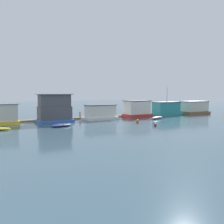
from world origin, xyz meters
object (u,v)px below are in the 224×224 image
Objects in this scene: houseboat_blue at (55,109)px; dinghy_grey at (157,118)px; buoy_orange at (138,121)px; buoy_red at (155,125)px; houseboat_teal at (166,109)px; mooring_post_centre at (80,116)px; mooring_post_near_left at (103,113)px; mooring_post_near_right at (168,111)px; houseboat_white at (100,113)px; houseboat_red at (137,109)px; dinghy_navy at (61,125)px; houseboat_brown at (194,108)px.

dinghy_grey is (19.18, -4.72, -2.08)m from houseboat_blue.
buoy_red is at bearing -91.23° from buoy_orange.
mooring_post_centre is at bearing 175.43° from houseboat_teal.
houseboat_blue is 4.26× the size of mooring_post_centre.
mooring_post_near_left is 14.96m from buoy_red.
mooring_post_near_right reaches higher than buoy_orange.
houseboat_blue is 19.86m from dinghy_grey.
buoy_orange is (3.21, -7.81, -1.03)m from houseboat_white.
dinghy_navy is (-18.56, -6.35, -1.47)m from houseboat_red.
houseboat_teal is 3.17× the size of mooring_post_near_left.
houseboat_white is 8.87m from houseboat_red.
houseboat_teal is 13.13× the size of buoy_red.
mooring_post_centre reaches higher than dinghy_grey.
dinghy_grey is at bearing -23.61° from houseboat_white.
houseboat_red is at bearing -13.83° from mooring_post_near_left.
mooring_post_centre reaches higher than buoy_red.
dinghy_grey is (19.99, 1.46, 0.02)m from dinghy_navy.
houseboat_red is 12.36m from mooring_post_centre.
dinghy_navy is at bearing -161.09° from houseboat_red.
buoy_orange is at bearing -147.98° from mooring_post_near_right.
mooring_post_near_left is (-8.62, 6.66, 0.81)m from dinghy_grey.
buoy_red is (1.44, -14.87, -0.80)m from mooring_post_near_left.
dinghy_grey is 2.30× the size of mooring_post_near_right.
dinghy_navy is 14.00m from mooring_post_near_left.
dinghy_navy is 1.03× the size of dinghy_grey.
houseboat_red is 1.46× the size of dinghy_navy.
houseboat_brown is at bearing 16.59° from dinghy_grey.
mooring_post_centre is 16.22m from buoy_red.
mooring_post_near_left is at bearing 0.00° from mooring_post_centre.
houseboat_red reaches higher than mooring_post_near_left.
mooring_post_near_left is 17.50m from mooring_post_near_right.
houseboat_red is at bearing 2.54° from houseboat_white.
houseboat_blue is at bearing -179.45° from houseboat_red.
houseboat_red is 0.83× the size of houseboat_teal.
houseboat_teal is 0.94× the size of houseboat_brown.
houseboat_brown is 25.72m from buoy_red.
mooring_post_near_right is at bearing 37.54° from houseboat_teal.
houseboat_teal is at bearing -142.46° from mooring_post_near_right.
houseboat_red is at bearing -179.02° from houseboat_teal.
dinghy_grey is (-15.13, -4.51, -1.24)m from houseboat_brown.
houseboat_brown reaches higher than dinghy_grey.
houseboat_brown is 15.84m from dinghy_grey.
houseboat_blue is 25.95m from houseboat_teal.
dinghy_grey is at bearing -13.83° from houseboat_blue.
houseboat_red reaches higher than buoy_orange.
houseboat_teal is 1.80× the size of dinghy_grey.
houseboat_red is 5.30m from dinghy_grey.
buoy_orange is (-22.21, -7.82, -1.18)m from houseboat_brown.
houseboat_teal is at bearing -4.57° from mooring_post_centre.
houseboat_red is 0.78× the size of houseboat_brown.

